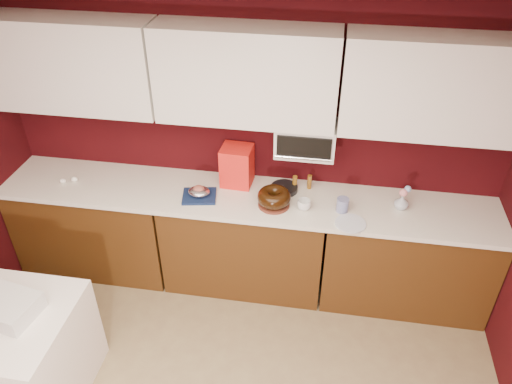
{
  "coord_description": "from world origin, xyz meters",
  "views": [
    {
      "loc": [
        0.62,
        -1.24,
        3.2
      ],
      "look_at": [
        0.11,
        1.84,
        1.02
      ],
      "focal_mm": 35.0,
      "sensor_mm": 36.0,
      "label": 1
    }
  ],
  "objects_px": {
    "bundt_cake": "(274,197)",
    "coffee_mug": "(304,204)",
    "toaster_oven": "(306,138)",
    "dining_table": "(6,353)",
    "foil_ham_nest": "(199,191)",
    "flower_vase": "(402,201)",
    "newspaper_stack": "(8,308)",
    "blue_jar": "(342,205)",
    "pandoro_box": "(237,166)"
  },
  "relations": [
    {
      "from": "flower_vase",
      "to": "pandoro_box",
      "type": "bearing_deg",
      "value": 173.75
    },
    {
      "from": "foil_ham_nest",
      "to": "flower_vase",
      "type": "xyz_separation_m",
      "value": [
        1.56,
        0.11,
        0.01
      ]
    },
    {
      "from": "toaster_oven",
      "to": "coffee_mug",
      "type": "distance_m",
      "value": 0.5
    },
    {
      "from": "dining_table",
      "to": "newspaper_stack",
      "type": "bearing_deg",
      "value": 12.51
    },
    {
      "from": "foil_ham_nest",
      "to": "flower_vase",
      "type": "bearing_deg",
      "value": 3.92
    },
    {
      "from": "foil_ham_nest",
      "to": "flower_vase",
      "type": "distance_m",
      "value": 1.57
    },
    {
      "from": "bundt_cake",
      "to": "newspaper_stack",
      "type": "relative_size",
      "value": 0.74
    },
    {
      "from": "dining_table",
      "to": "blue_jar",
      "type": "bearing_deg",
      "value": 30.29
    },
    {
      "from": "newspaper_stack",
      "to": "coffee_mug",
      "type": "bearing_deg",
      "value": 34.71
    },
    {
      "from": "blue_jar",
      "to": "foil_ham_nest",
      "type": "bearing_deg",
      "value": -179.87
    },
    {
      "from": "toaster_oven",
      "to": "dining_table",
      "type": "relative_size",
      "value": 0.45
    },
    {
      "from": "coffee_mug",
      "to": "toaster_oven",
      "type": "bearing_deg",
      "value": 97.26
    },
    {
      "from": "blue_jar",
      "to": "newspaper_stack",
      "type": "xyz_separation_m",
      "value": [
        -2.04,
        -1.24,
        -0.14
      ]
    },
    {
      "from": "foil_ham_nest",
      "to": "coffee_mug",
      "type": "height_order",
      "value": "coffee_mug"
    },
    {
      "from": "toaster_oven",
      "to": "bundt_cake",
      "type": "xyz_separation_m",
      "value": [
        -0.2,
        -0.25,
        -0.4
      ]
    },
    {
      "from": "coffee_mug",
      "to": "newspaper_stack",
      "type": "xyz_separation_m",
      "value": [
        -1.75,
        -1.21,
        -0.14
      ]
    },
    {
      "from": "dining_table",
      "to": "foil_ham_nest",
      "type": "xyz_separation_m",
      "value": [
        1.05,
        1.27,
        0.58
      ]
    },
    {
      "from": "foil_ham_nest",
      "to": "blue_jar",
      "type": "xyz_separation_m",
      "value": [
        1.12,
        0.0,
        0.0
      ]
    },
    {
      "from": "toaster_oven",
      "to": "pandoro_box",
      "type": "height_order",
      "value": "toaster_oven"
    },
    {
      "from": "bundt_cake",
      "to": "newspaper_stack",
      "type": "distance_m",
      "value": 1.96
    },
    {
      "from": "dining_table",
      "to": "toaster_oven",
      "type": "bearing_deg",
      "value": 39.13
    },
    {
      "from": "foil_ham_nest",
      "to": "pandoro_box",
      "type": "xyz_separation_m",
      "value": [
        0.26,
        0.25,
        0.11
      ]
    },
    {
      "from": "toaster_oven",
      "to": "dining_table",
      "type": "distance_m",
      "value": 2.59
    },
    {
      "from": "pandoro_box",
      "to": "coffee_mug",
      "type": "relative_size",
      "value": 3.31
    },
    {
      "from": "bundt_cake",
      "to": "toaster_oven",
      "type": "bearing_deg",
      "value": 51.6
    },
    {
      "from": "foil_ham_nest",
      "to": "dining_table",
      "type": "bearing_deg",
      "value": -129.72
    },
    {
      "from": "coffee_mug",
      "to": "blue_jar",
      "type": "distance_m",
      "value": 0.29
    },
    {
      "from": "dining_table",
      "to": "coffee_mug",
      "type": "bearing_deg",
      "value": 33.41
    },
    {
      "from": "dining_table",
      "to": "foil_ham_nest",
      "type": "relative_size",
      "value": 5.84
    },
    {
      "from": "bundt_cake",
      "to": "newspaper_stack",
      "type": "xyz_separation_m",
      "value": [
        -1.52,
        -1.22,
        -0.17
      ]
    },
    {
      "from": "pandoro_box",
      "to": "blue_jar",
      "type": "bearing_deg",
      "value": -13.11
    },
    {
      "from": "dining_table",
      "to": "flower_vase",
      "type": "distance_m",
      "value": 3.01
    },
    {
      "from": "bundt_cake",
      "to": "blue_jar",
      "type": "relative_size",
      "value": 2.33
    },
    {
      "from": "toaster_oven",
      "to": "flower_vase",
      "type": "relative_size",
      "value": 3.4
    },
    {
      "from": "pandoro_box",
      "to": "blue_jar",
      "type": "relative_size",
      "value": 3.0
    },
    {
      "from": "toaster_oven",
      "to": "pandoro_box",
      "type": "bearing_deg",
      "value": 178.78
    },
    {
      "from": "bundt_cake",
      "to": "coffee_mug",
      "type": "distance_m",
      "value": 0.24
    },
    {
      "from": "blue_jar",
      "to": "flower_vase",
      "type": "xyz_separation_m",
      "value": [
        0.44,
        0.1,
        0.01
      ]
    },
    {
      "from": "coffee_mug",
      "to": "bundt_cake",
      "type": "bearing_deg",
      "value": 177.5
    },
    {
      "from": "dining_table",
      "to": "foil_ham_nest",
      "type": "bearing_deg",
      "value": 50.28
    },
    {
      "from": "bundt_cake",
      "to": "pandoro_box",
      "type": "distance_m",
      "value": 0.44
    },
    {
      "from": "pandoro_box",
      "to": "flower_vase",
      "type": "height_order",
      "value": "pandoro_box"
    },
    {
      "from": "flower_vase",
      "to": "bundt_cake",
      "type": "bearing_deg",
      "value": -172.88
    },
    {
      "from": "toaster_oven",
      "to": "foil_ham_nest",
      "type": "relative_size",
      "value": 2.63
    },
    {
      "from": "dining_table",
      "to": "newspaper_stack",
      "type": "height_order",
      "value": "newspaper_stack"
    },
    {
      "from": "foil_ham_nest",
      "to": "bundt_cake",
      "type": "bearing_deg",
      "value": -1.29
    },
    {
      "from": "dining_table",
      "to": "blue_jar",
      "type": "distance_m",
      "value": 2.58
    },
    {
      "from": "foil_ham_nest",
      "to": "blue_jar",
      "type": "distance_m",
      "value": 1.12
    },
    {
      "from": "bundt_cake",
      "to": "foil_ham_nest",
      "type": "xyz_separation_m",
      "value": [
        -0.6,
        0.01,
        -0.02
      ]
    },
    {
      "from": "toaster_oven",
      "to": "newspaper_stack",
      "type": "xyz_separation_m",
      "value": [
        -1.72,
        -1.48,
        -0.56
      ]
    }
  ]
}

